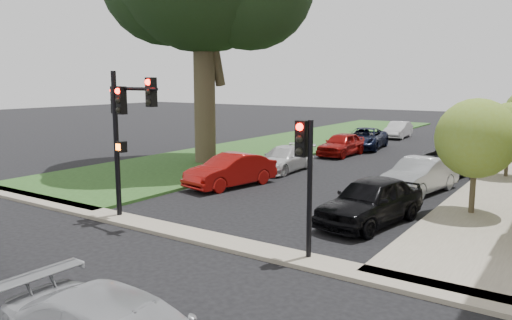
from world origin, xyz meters
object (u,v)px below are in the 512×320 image
Objects in this scene: car_parked_2 at (444,161)px; car_parked_9 at (398,130)px; traffic_signal_secondary at (305,164)px; car_parked_8 at (365,138)px; car_parked_4 at (493,136)px; traffic_signal_main at (124,118)px; car_parked_3 at (481,143)px; car_parked_1 at (420,176)px; small_tree_b at (509,128)px; car_parked_5 at (231,170)px; car_parked_7 at (342,144)px; car_parked_6 at (284,159)px; small_tree_a at (476,138)px; car_parked_0 at (371,201)px.

car_parked_2 reaches higher than car_parked_9.
car_parked_8 is at bearing 108.01° from traffic_signal_secondary.
car_parked_2 reaches higher than car_parked_4.
traffic_signal_main is 24.07m from car_parked_3.
car_parked_1 is at bearing -66.59° from car_parked_8.
small_tree_b reaches higher than car_parked_5.
car_parked_4 is 12.99m from car_parked_7.
car_parked_3 is 0.85× the size of car_parked_8.
traffic_signal_main is 1.13× the size of car_parked_1.
traffic_signal_secondary is (-2.76, -15.18, 0.15)m from small_tree_b.
car_parked_1 is 7.43m from car_parked_6.
traffic_signal_secondary is at bearing -80.10° from car_parked_8.
small_tree_a is at bearing -58.84° from car_parked_2.
small_tree_b reaches higher than car_parked_1.
car_parked_6 is at bearing -156.71° from small_tree_b.
small_tree_b is 0.86× the size of car_parked_7.
traffic_signal_main is 21.52m from car_parked_8.
car_parked_0 reaches higher than car_parked_1.
car_parked_6 is 6.69m from car_parked_7.
car_parked_6 is 10.48m from car_parked_8.
car_parked_7 is at bearing 90.32° from traffic_signal_main.
car_parked_2 is 8.00m from car_parked_6.
car_parked_7 is at bearing 166.08° from car_parked_2.
traffic_signal_secondary reaches higher than car_parked_7.
car_parked_8 is at bearing 100.58° from car_parked_5.
car_parked_6 is at bearing 123.30° from traffic_signal_secondary.
car_parked_3 is at bearing 89.43° from traffic_signal_secondary.
car_parked_0 reaches higher than car_parked_6.
traffic_signal_secondary reaches higher than car_parked_2.
car_parked_0 is 0.90× the size of car_parked_2.
traffic_signal_main reaches higher than car_parked_8.
car_parked_9 is (-0.30, 29.08, -2.79)m from traffic_signal_main.
car_parked_5 is at bearing -111.30° from car_parked_4.
car_parked_3 reaches higher than car_parked_9.
car_parked_9 is at bearing 88.64° from car_parked_6.
small_tree_a is at bearing 16.14° from car_parked_5.
car_parked_4 reaches higher than car_parked_9.
car_parked_6 is (-7.18, -3.51, -0.07)m from car_parked_2.
car_parked_4 is 23.37m from car_parked_5.
car_parked_8 is at bearing 87.52° from car_parked_6.
car_parked_9 is at bearing 126.56° from car_parked_2.
car_parked_8 reaches higher than car_parked_4.
car_parked_9 is at bearing 101.34° from car_parked_5.
car_parked_1 reaches higher than car_parked_7.
small_tree_b reaches higher than car_parked_7.
car_parked_3 reaches higher than car_parked_5.
car_parked_5 is (-7.33, -3.48, -0.00)m from car_parked_1.
car_parked_8 is (-6.95, 21.38, -1.87)m from traffic_signal_secondary.
traffic_signal_secondary reaches higher than car_parked_4.
car_parked_7 reaches higher than car_parked_8.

